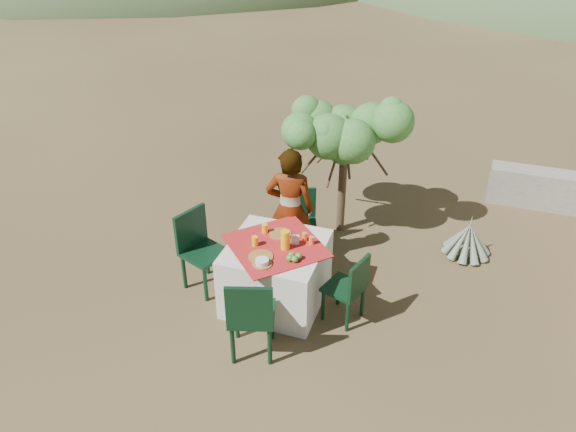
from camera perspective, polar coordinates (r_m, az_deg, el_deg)
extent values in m
plane|color=#3B2C1A|center=(6.41, -2.59, -9.22)|extent=(160.00, 160.00, 0.00)
cube|color=silver|center=(6.27, -1.21, -5.87)|extent=(1.02, 1.02, 0.75)
cube|color=#AB1824|center=(6.04, -1.25, -3.01)|extent=(1.30, 1.30, 0.01)
cylinder|color=black|center=(6.99, 0.05, -3.08)|extent=(0.04, 0.04, 0.42)
cylinder|color=black|center=(7.00, 2.64, -3.04)|extent=(0.04, 0.04, 0.42)
cylinder|color=black|center=(7.25, -0.01, -1.65)|extent=(0.04, 0.04, 0.42)
cylinder|color=black|center=(7.26, 2.48, -1.62)|extent=(0.04, 0.04, 0.42)
cube|color=black|center=(7.01, 1.31, -0.92)|extent=(0.50, 0.50, 0.04)
cube|color=black|center=(7.04, 1.27, 1.38)|extent=(0.38, 0.17, 0.41)
cylinder|color=black|center=(5.89, -1.67, -10.53)|extent=(0.05, 0.05, 0.48)
cylinder|color=black|center=(5.92, -5.24, -10.43)|extent=(0.05, 0.05, 0.48)
cylinder|color=black|center=(5.62, -1.87, -13.02)|extent=(0.05, 0.05, 0.48)
cylinder|color=black|center=(5.66, -5.64, -12.89)|extent=(0.05, 0.05, 0.48)
cube|color=black|center=(5.60, -3.69, -9.91)|extent=(0.56, 0.56, 0.04)
cube|color=black|center=(5.28, -3.97, -9.29)|extent=(0.44, 0.17, 0.47)
cylinder|color=black|center=(6.41, -8.38, -6.81)|extent=(0.05, 0.05, 0.48)
cylinder|color=black|center=(6.60, -6.09, -5.34)|extent=(0.05, 0.05, 0.48)
cylinder|color=black|center=(6.64, -10.52, -5.52)|extent=(0.05, 0.05, 0.48)
cylinder|color=black|center=(6.82, -8.24, -4.14)|extent=(0.05, 0.05, 0.48)
cube|color=black|center=(6.47, -8.47, -3.75)|extent=(0.58, 0.58, 0.04)
cube|color=black|center=(6.46, -9.86, -1.23)|extent=(0.20, 0.43, 0.47)
cylinder|color=black|center=(6.34, 5.13, -7.48)|extent=(0.04, 0.04, 0.41)
cylinder|color=black|center=(6.14, 3.57, -8.96)|extent=(0.04, 0.04, 0.41)
cylinder|color=black|center=(6.23, 7.56, -8.52)|extent=(0.04, 0.04, 0.41)
cylinder|color=black|center=(6.02, 6.06, -10.07)|extent=(0.04, 0.04, 0.41)
cube|color=black|center=(6.05, 5.68, -7.27)|extent=(0.48, 0.48, 0.04)
cube|color=black|center=(5.85, 7.24, -6.22)|extent=(0.15, 0.37, 0.40)
imported|color=#8C6651|center=(6.61, 0.20, 0.66)|extent=(0.63, 0.47, 1.57)
cylinder|color=#4F3927|center=(7.41, 5.51, 2.78)|extent=(0.11, 0.11, 1.26)
sphere|color=#2E6C27|center=(7.13, 5.77, 7.22)|extent=(0.54, 0.54, 0.54)
sphere|color=#2E6C27|center=(6.99, 9.80, 7.62)|extent=(0.50, 0.50, 0.50)
sphere|color=#2E6C27|center=(7.27, 2.49, 8.64)|extent=(0.47, 0.47, 0.47)
sphere|color=#2E6C27|center=(7.49, 7.43, 9.84)|extent=(0.49, 0.49, 0.49)
sphere|color=#2E6C27|center=(6.70, 5.25, 6.01)|extent=(0.43, 0.43, 0.43)
sphere|color=slate|center=(7.54, 17.57, -3.46)|extent=(0.20, 0.20, 0.20)
cone|color=slate|center=(7.40, 17.89, -1.82)|extent=(0.11, 0.11, 0.58)
cone|color=slate|center=(7.40, 18.69, -2.61)|extent=(0.34, 0.21, 0.50)
cone|color=slate|center=(7.46, 18.77, -2.29)|extent=(0.35, 0.17, 0.49)
cone|color=slate|center=(7.52, 18.48, -1.96)|extent=(0.28, 0.30, 0.50)
cone|color=slate|center=(7.54, 17.94, -1.74)|extent=(0.13, 0.35, 0.49)
cone|color=slate|center=(7.53, 17.35, -1.72)|extent=(0.24, 0.32, 0.50)
cone|color=slate|center=(7.47, 16.92, -1.89)|extent=(0.34, 0.21, 0.50)
cone|color=slate|center=(7.40, 16.83, -2.21)|extent=(0.35, 0.17, 0.49)
cone|color=slate|center=(7.35, 17.11, -2.55)|extent=(0.28, 0.30, 0.50)
cone|color=slate|center=(7.32, 17.66, -2.77)|extent=(0.13, 0.35, 0.49)
cone|color=slate|center=(7.34, 18.27, -2.80)|extent=(0.24, 0.32, 0.50)
cylinder|color=brown|center=(6.20, -0.81, -1.83)|extent=(0.25, 0.25, 0.01)
cylinder|color=brown|center=(5.86, -2.79, -4.16)|extent=(0.26, 0.26, 0.01)
cylinder|color=#FAAF0F|center=(6.22, -2.37, -1.27)|extent=(0.07, 0.07, 0.11)
cylinder|color=#FAAF0F|center=(6.01, -3.38, -2.56)|extent=(0.07, 0.07, 0.11)
cylinder|color=#FAAF0F|center=(5.93, -0.27, -2.43)|extent=(0.10, 0.10, 0.22)
cylinder|color=brown|center=(5.76, -2.64, -4.89)|extent=(0.21, 0.21, 0.01)
cylinder|color=silver|center=(5.74, -2.65, -4.64)|extent=(0.14, 0.14, 0.05)
cylinder|color=orange|center=(6.04, 2.40, -2.49)|extent=(0.06, 0.06, 0.09)
cylinder|color=orange|center=(6.09, 1.70, -2.11)|extent=(0.06, 0.06, 0.09)
cube|color=silver|center=(6.03, 0.74, -2.44)|extent=(0.09, 0.07, 0.10)
sphere|color=#437E2E|center=(5.82, 0.36, -4.00)|extent=(0.07, 0.07, 0.07)
sphere|color=#437E2E|center=(5.81, 1.08, -4.08)|extent=(0.07, 0.07, 0.07)
sphere|color=#437E2E|center=(5.77, 0.69, -4.39)|extent=(0.07, 0.07, 0.07)
sphere|color=#437E2E|center=(5.78, 0.19, -4.29)|extent=(0.07, 0.07, 0.07)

